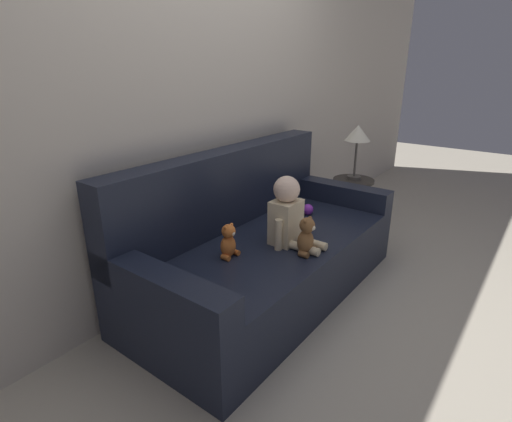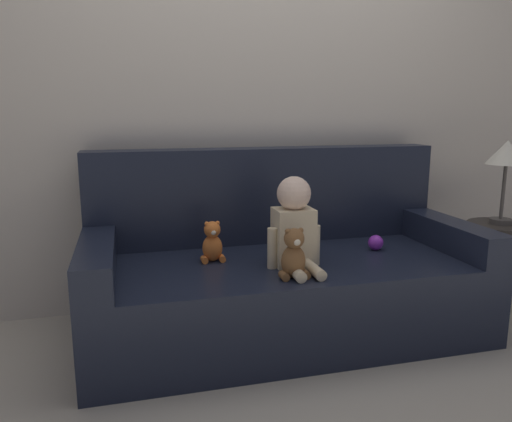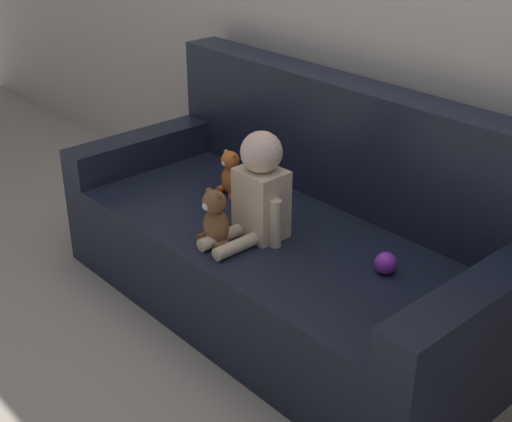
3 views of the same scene
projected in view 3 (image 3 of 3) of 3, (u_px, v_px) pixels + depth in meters
ground_plane at (281, 307)px, 3.09m from camera, size 12.00×12.00×0.00m
couch at (295, 240)px, 3.00m from camera, size 1.98×0.92×0.94m
person_baby at (258, 191)px, 2.75m from camera, size 0.26×0.35×0.43m
teddy_bear_brown at (215, 219)px, 2.72m from camera, size 0.14×0.11×0.23m
plush_toy_side at (231, 174)px, 3.13m from camera, size 0.12×0.09×0.21m
toy_ball at (386, 263)px, 2.56m from camera, size 0.08×0.08×0.08m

